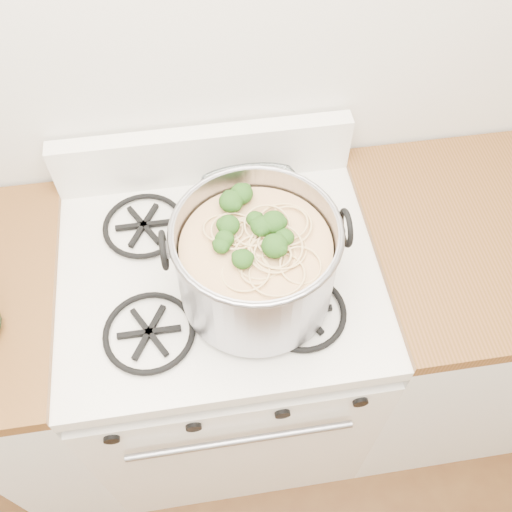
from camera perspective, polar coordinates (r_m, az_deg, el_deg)
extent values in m
plane|color=silver|center=(1.28, -6.76, 22.80)|extent=(3.60, 0.00, 3.60)
cube|color=white|center=(1.79, -2.89, -10.04)|extent=(0.76, 0.65, 0.81)
cube|color=white|center=(1.38, -3.71, -1.76)|extent=(0.76, 0.65, 0.04)
cube|color=black|center=(1.67, -1.52, -19.51)|extent=(0.58, 0.02, 0.46)
cube|color=black|center=(1.35, -3.78, -1.02)|extent=(0.60, 0.56, 0.02)
cylinder|color=black|center=(1.35, -14.24, -16.97)|extent=(0.04, 0.03, 0.04)
cylinder|color=black|center=(1.33, -6.29, -16.26)|extent=(0.04, 0.03, 0.04)
cylinder|color=black|center=(1.33, 2.59, -15.11)|extent=(0.04, 0.03, 0.04)
cylinder|color=black|center=(1.36, 10.29, -13.81)|extent=(0.04, 0.03, 0.04)
cube|color=silver|center=(1.83, -19.17, -11.22)|extent=(0.25, 0.65, 0.88)
cube|color=#583815|center=(1.44, -24.12, -3.72)|extent=(0.25, 0.65, 0.04)
cube|color=silver|center=(1.98, 23.34, -5.33)|extent=(1.00, 0.65, 0.88)
cylinder|color=#97969E|center=(1.20, 0.00, -0.61)|extent=(0.34, 0.34, 0.22)
torus|color=#97969E|center=(1.12, 0.00, 2.51)|extent=(0.35, 0.35, 0.01)
torus|color=black|center=(1.13, -9.21, 0.58)|extent=(0.01, 0.08, 0.08)
torus|color=black|center=(1.17, 8.96, 2.79)|extent=(0.01, 0.08, 0.08)
cylinder|color=tan|center=(1.22, 0.00, -1.28)|extent=(0.31, 0.31, 0.17)
sphere|color=#1C4111|center=(1.14, 0.00, 1.63)|extent=(0.04, 0.04, 0.04)
sphere|color=#1C4111|center=(1.14, 0.00, 1.63)|extent=(0.04, 0.04, 0.04)
sphere|color=#1C4111|center=(1.14, 0.00, 1.63)|extent=(0.04, 0.04, 0.04)
sphere|color=#1C4111|center=(1.14, 0.00, 1.63)|extent=(0.04, 0.04, 0.04)
sphere|color=#1C4111|center=(1.14, 0.00, 1.63)|extent=(0.04, 0.04, 0.04)
sphere|color=#1C4111|center=(1.14, 0.00, 1.63)|extent=(0.04, 0.04, 0.04)
sphere|color=#1C4111|center=(1.14, 0.00, 1.63)|extent=(0.04, 0.04, 0.04)
sphere|color=#1C4111|center=(1.14, 0.00, 1.63)|extent=(0.04, 0.04, 0.04)
sphere|color=#1C4111|center=(1.14, 0.00, 1.63)|extent=(0.04, 0.04, 0.04)
sphere|color=#1C4111|center=(1.14, 0.00, 1.63)|extent=(0.04, 0.04, 0.04)
sphere|color=#1C4111|center=(1.14, 0.00, 1.63)|extent=(0.04, 0.04, 0.04)
imported|color=white|center=(1.40, -0.30, 3.99)|extent=(0.11, 0.11, 0.03)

